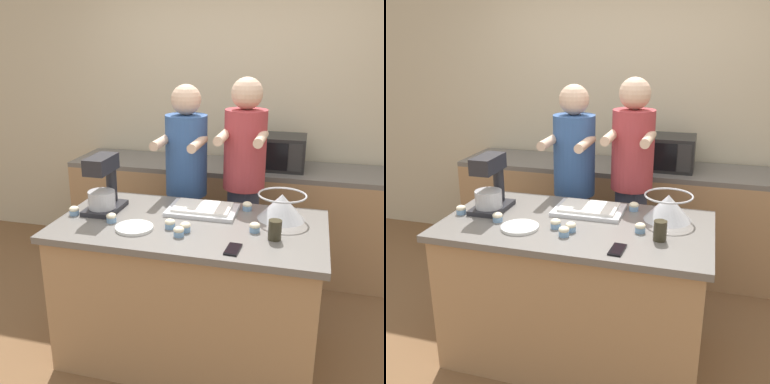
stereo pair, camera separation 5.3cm
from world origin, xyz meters
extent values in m
plane|color=brown|center=(0.00, 0.00, 0.00)|extent=(16.00, 16.00, 0.00)
cube|color=beige|center=(0.00, 1.67, 1.35)|extent=(10.00, 0.06, 2.70)
cube|color=#A87F56|center=(0.00, 0.00, 0.43)|extent=(1.53, 0.81, 0.86)
cube|color=#66605B|center=(0.00, 0.00, 0.88)|extent=(1.60, 0.87, 0.04)
cube|color=#A87F56|center=(0.00, 1.32, 0.44)|extent=(2.80, 0.60, 0.89)
cube|color=#66605B|center=(0.00, 1.32, 0.91)|extent=(2.80, 0.60, 0.04)
cylinder|color=brown|center=(-0.22, 0.69, 0.42)|extent=(0.24, 0.24, 0.85)
cylinder|color=#335693|center=(-0.22, 0.69, 1.14)|extent=(0.31, 0.31, 0.59)
sphere|color=#DBB293|center=(-0.22, 0.69, 1.55)|extent=(0.22, 0.22, 0.22)
cylinder|color=#DBB293|center=(-0.35, 0.52, 1.27)|extent=(0.06, 0.34, 0.06)
cylinder|color=#DBB293|center=(-0.09, 0.52, 1.27)|extent=(0.06, 0.34, 0.06)
cylinder|color=#33384C|center=(0.21, 0.69, 0.46)|extent=(0.23, 0.23, 0.93)
cylinder|color=#A8383D|center=(0.21, 0.69, 1.21)|extent=(0.30, 0.30, 0.56)
sphere|color=#DBB293|center=(0.21, 0.69, 1.60)|extent=(0.22, 0.22, 0.22)
cylinder|color=#DBB293|center=(0.09, 0.52, 1.33)|extent=(0.06, 0.34, 0.06)
cylinder|color=#DBB293|center=(0.34, 0.52, 1.33)|extent=(0.06, 0.34, 0.06)
cube|color=#232328|center=(-0.58, 0.07, 0.92)|extent=(0.20, 0.30, 0.03)
cylinder|color=#232328|center=(-0.58, 0.18, 1.05)|extent=(0.07, 0.07, 0.23)
cube|color=#232328|center=(-0.58, 0.05, 1.21)|extent=(0.13, 0.26, 0.10)
cylinder|color=#BCBCC1|center=(-0.58, 0.03, 0.99)|extent=(0.17, 0.17, 0.11)
cone|color=#BCBCC1|center=(0.52, 0.21, 0.98)|extent=(0.29, 0.29, 0.16)
torus|color=#BCBCC1|center=(0.52, 0.21, 1.06)|extent=(0.29, 0.29, 0.01)
cube|color=silver|center=(0.03, 0.20, 0.92)|extent=(0.43, 0.30, 0.02)
cube|color=white|center=(0.03, 0.20, 0.94)|extent=(0.36, 0.24, 0.02)
cube|color=black|center=(0.36, 1.32, 1.06)|extent=(0.53, 0.35, 0.28)
cube|color=black|center=(0.31, 1.14, 1.06)|extent=(0.36, 0.01, 0.22)
cube|color=#2D2D2D|center=(0.55, 1.14, 1.06)|extent=(0.11, 0.01, 0.22)
cube|color=black|center=(0.31, -0.30, 0.91)|extent=(0.08, 0.15, 0.01)
cube|color=black|center=(0.31, -0.30, 0.91)|extent=(0.07, 0.13, 0.00)
cylinder|color=#332D1E|center=(0.51, -0.11, 0.96)|extent=(0.07, 0.07, 0.11)
cylinder|color=white|center=(-0.29, -0.18, 0.91)|extent=(0.22, 0.22, 0.02)
cylinder|color=#759EC6|center=(0.39, -0.04, 0.92)|extent=(0.06, 0.06, 0.03)
ellipsoid|color=beige|center=(0.39, -0.04, 0.94)|extent=(0.06, 0.06, 0.04)
cylinder|color=#759EC6|center=(-0.09, -0.11, 0.92)|extent=(0.06, 0.06, 0.03)
ellipsoid|color=beige|center=(-0.09, -0.11, 0.94)|extent=(0.06, 0.06, 0.04)
cylinder|color=#759EC6|center=(-0.46, -0.11, 0.92)|extent=(0.06, 0.06, 0.03)
ellipsoid|color=beige|center=(-0.46, -0.11, 0.94)|extent=(0.06, 0.06, 0.04)
cylinder|color=#759EC6|center=(-0.73, -0.06, 0.92)|extent=(0.06, 0.06, 0.03)
ellipsoid|color=beige|center=(-0.73, -0.06, 0.94)|extent=(0.06, 0.06, 0.04)
cylinder|color=#759EC6|center=(-0.01, -0.21, 0.92)|extent=(0.06, 0.06, 0.03)
ellipsoid|color=beige|center=(-0.01, -0.21, 0.94)|extent=(0.06, 0.06, 0.04)
cylinder|color=#759EC6|center=(0.01, -0.13, 0.92)|extent=(0.06, 0.06, 0.03)
ellipsoid|color=beige|center=(0.01, -0.13, 0.94)|extent=(0.06, 0.06, 0.04)
cylinder|color=#759EC6|center=(0.30, 0.30, 0.92)|extent=(0.06, 0.06, 0.03)
ellipsoid|color=beige|center=(0.30, 0.30, 0.94)|extent=(0.06, 0.06, 0.04)
camera|label=1|loc=(0.66, -2.40, 1.92)|focal=42.00mm
camera|label=2|loc=(0.71, -2.38, 1.92)|focal=42.00mm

